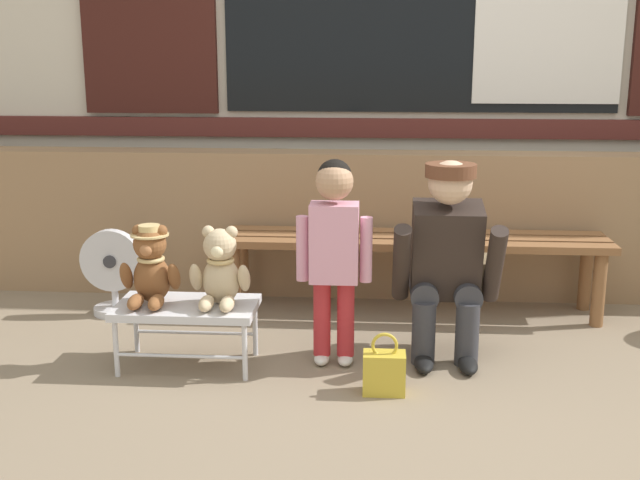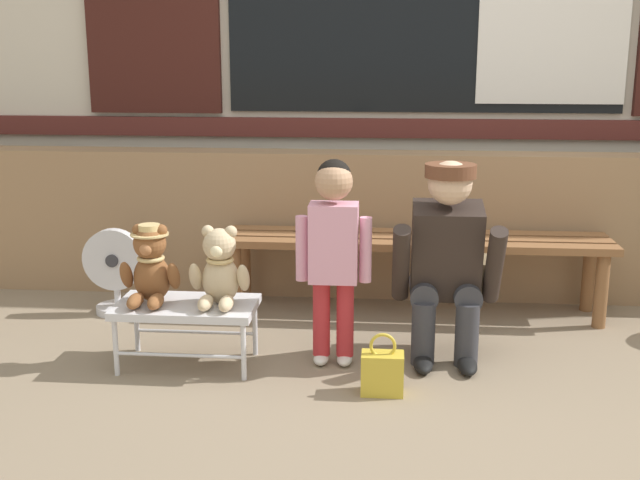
{
  "view_description": "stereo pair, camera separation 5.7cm",
  "coord_description": "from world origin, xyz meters",
  "px_view_note": "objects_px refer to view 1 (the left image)",
  "views": [
    {
      "loc": [
        -0.25,
        -3.18,
        1.44
      ],
      "look_at": [
        -0.52,
        0.48,
        0.55
      ],
      "focal_mm": 44.7,
      "sensor_mm": 36.0,
      "label": 1
    },
    {
      "loc": [
        -0.19,
        -3.18,
        1.44
      ],
      "look_at": [
        -0.52,
        0.48,
        0.55
      ],
      "focal_mm": 44.7,
      "sensor_mm": 36.0,
      "label": 2
    }
  ],
  "objects_px": {
    "teddy_bear_with_hat": "(150,267)",
    "adult_crouching": "(449,260)",
    "child_standing": "(334,240)",
    "teddy_bear_plain": "(220,270)",
    "floor_fan": "(113,272)",
    "wooden_bench_long": "(413,248)",
    "handbag_on_ground": "(384,372)",
    "small_display_bench": "(187,311)"
  },
  "relations": [
    {
      "from": "teddy_bear_plain",
      "to": "child_standing",
      "type": "height_order",
      "value": "child_standing"
    },
    {
      "from": "child_standing",
      "to": "handbag_on_ground",
      "type": "distance_m",
      "value": 0.64
    },
    {
      "from": "teddy_bear_plain",
      "to": "adult_crouching",
      "type": "xyz_separation_m",
      "value": [
        1.04,
        0.19,
        0.02
      ]
    },
    {
      "from": "small_display_bench",
      "to": "adult_crouching",
      "type": "xyz_separation_m",
      "value": [
        1.2,
        0.19,
        0.21
      ]
    },
    {
      "from": "small_display_bench",
      "to": "teddy_bear_plain",
      "type": "distance_m",
      "value": 0.25
    },
    {
      "from": "adult_crouching",
      "to": "handbag_on_ground",
      "type": "xyz_separation_m",
      "value": [
        -0.29,
        -0.43,
        -0.38
      ]
    },
    {
      "from": "small_display_bench",
      "to": "teddy_bear_with_hat",
      "type": "bearing_deg",
      "value": 179.23
    },
    {
      "from": "adult_crouching",
      "to": "handbag_on_ground",
      "type": "bearing_deg",
      "value": -124.35
    },
    {
      "from": "adult_crouching",
      "to": "floor_fan",
      "type": "distance_m",
      "value": 1.86
    },
    {
      "from": "teddy_bear_plain",
      "to": "floor_fan",
      "type": "xyz_separation_m",
      "value": [
        -0.74,
        0.69,
        -0.23
      ]
    },
    {
      "from": "teddy_bear_plain",
      "to": "adult_crouching",
      "type": "distance_m",
      "value": 1.05
    },
    {
      "from": "wooden_bench_long",
      "to": "child_standing",
      "type": "xyz_separation_m",
      "value": [
        -0.39,
        -0.75,
        0.22
      ]
    },
    {
      "from": "handbag_on_ground",
      "to": "adult_crouching",
      "type": "bearing_deg",
      "value": 55.65
    },
    {
      "from": "wooden_bench_long",
      "to": "small_display_bench",
      "type": "relative_size",
      "value": 3.28
    },
    {
      "from": "adult_crouching",
      "to": "floor_fan",
      "type": "xyz_separation_m",
      "value": [
        -1.78,
        0.51,
        -0.24
      ]
    },
    {
      "from": "teddy_bear_plain",
      "to": "handbag_on_ground",
      "type": "height_order",
      "value": "teddy_bear_plain"
    },
    {
      "from": "teddy_bear_plain",
      "to": "floor_fan",
      "type": "bearing_deg",
      "value": 136.86
    },
    {
      "from": "teddy_bear_plain",
      "to": "adult_crouching",
      "type": "relative_size",
      "value": 0.38
    },
    {
      "from": "small_display_bench",
      "to": "adult_crouching",
      "type": "relative_size",
      "value": 0.67
    },
    {
      "from": "teddy_bear_with_hat",
      "to": "adult_crouching",
      "type": "distance_m",
      "value": 1.37
    },
    {
      "from": "teddy_bear_plain",
      "to": "floor_fan",
      "type": "relative_size",
      "value": 0.76
    },
    {
      "from": "floor_fan",
      "to": "teddy_bear_plain",
      "type": "bearing_deg",
      "value": -43.14
    },
    {
      "from": "wooden_bench_long",
      "to": "teddy_bear_with_hat",
      "type": "distance_m",
      "value": 1.48
    },
    {
      "from": "teddy_bear_with_hat",
      "to": "adult_crouching",
      "type": "xyz_separation_m",
      "value": [
        1.36,
        0.19,
        0.01
      ]
    },
    {
      "from": "small_display_bench",
      "to": "teddy_bear_with_hat",
      "type": "xyz_separation_m",
      "value": [
        -0.16,
        0.0,
        0.21
      ]
    },
    {
      "from": "teddy_bear_plain",
      "to": "teddy_bear_with_hat",
      "type": "bearing_deg",
      "value": 179.87
    },
    {
      "from": "teddy_bear_with_hat",
      "to": "wooden_bench_long",
      "type": "bearing_deg",
      "value": 34.16
    },
    {
      "from": "teddy_bear_with_hat",
      "to": "adult_crouching",
      "type": "height_order",
      "value": "adult_crouching"
    },
    {
      "from": "wooden_bench_long",
      "to": "floor_fan",
      "type": "xyz_separation_m",
      "value": [
        -1.64,
        -0.14,
        -0.13
      ]
    },
    {
      "from": "teddy_bear_with_hat",
      "to": "teddy_bear_plain",
      "type": "height_order",
      "value": "same"
    },
    {
      "from": "wooden_bench_long",
      "to": "adult_crouching",
      "type": "xyz_separation_m",
      "value": [
        0.13,
        -0.64,
        0.11
      ]
    },
    {
      "from": "teddy_bear_plain",
      "to": "child_standing",
      "type": "bearing_deg",
      "value": 9.02
    },
    {
      "from": "teddy_bear_plain",
      "to": "small_display_bench",
      "type": "bearing_deg",
      "value": -179.49
    },
    {
      "from": "child_standing",
      "to": "adult_crouching",
      "type": "distance_m",
      "value": 0.55
    },
    {
      "from": "small_display_bench",
      "to": "child_standing",
      "type": "bearing_deg",
      "value": 7.01
    },
    {
      "from": "teddy_bear_with_hat",
      "to": "child_standing",
      "type": "distance_m",
      "value": 0.84
    },
    {
      "from": "teddy_bear_with_hat",
      "to": "handbag_on_ground",
      "type": "xyz_separation_m",
      "value": [
        1.06,
        -0.24,
        -0.38
      ]
    },
    {
      "from": "wooden_bench_long",
      "to": "small_display_bench",
      "type": "bearing_deg",
      "value": -141.94
    },
    {
      "from": "child_standing",
      "to": "handbag_on_ground",
      "type": "bearing_deg",
      "value": -54.05
    },
    {
      "from": "child_standing",
      "to": "wooden_bench_long",
      "type": "bearing_deg",
      "value": 62.36
    },
    {
      "from": "floor_fan",
      "to": "wooden_bench_long",
      "type": "bearing_deg",
      "value": 4.74
    },
    {
      "from": "child_standing",
      "to": "adult_crouching",
      "type": "bearing_deg",
      "value": 11.56
    }
  ]
}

